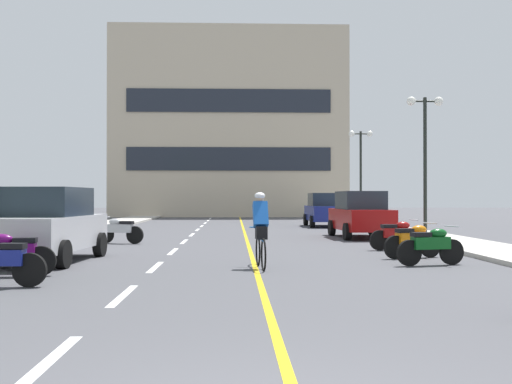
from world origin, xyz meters
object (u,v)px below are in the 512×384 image
object	(u,v)px
motorcycle_5	(413,240)
parked_car_near	(49,224)
street_lamp_mid	(425,134)
parked_car_mid	(360,214)
street_lamp_far	(361,156)
motorcycle_7	(120,230)
motorcycle_4	(431,245)
motorcycle_6	(397,234)
motorcycle_3	(11,253)
cyclist_rider	(261,228)
parked_car_far	(324,210)

from	to	relation	value
motorcycle_5	parked_car_near	bearing A→B (deg)	-176.28
street_lamp_mid	parked_car_mid	xyz separation A→B (m)	(-2.64, -0.23, -3.16)
street_lamp_far	motorcycle_7	distance (m)	19.57
street_lamp_mid	motorcycle_4	world-z (taller)	street_lamp_mid
parked_car_near	motorcycle_6	world-z (taller)	parked_car_near
motorcycle_3	cyclist_rider	bearing A→B (deg)	14.86
parked_car_mid	street_lamp_mid	bearing A→B (deg)	5.00
parked_car_mid	motorcycle_4	xyz separation A→B (m)	(-0.39, -9.74, -0.44)
street_lamp_far	motorcycle_5	world-z (taller)	street_lamp_far
street_lamp_far	motorcycle_7	bearing A→B (deg)	-126.82
motorcycle_7	parked_car_far	bearing A→B (deg)	53.65
motorcycle_6	motorcycle_7	xyz separation A→B (m)	(-8.78, 2.94, 0.00)
motorcycle_3	street_lamp_mid	bearing A→B (deg)	44.14
street_lamp_far	motorcycle_3	xyz separation A→B (m)	(-12.04, -24.14, -3.61)
motorcycle_3	motorcycle_6	distance (m)	10.95
street_lamp_mid	motorcycle_5	size ratio (longest dim) A/B	3.34
motorcycle_3	motorcycle_7	bearing A→B (deg)	86.61
motorcycle_3	motorcycle_4	world-z (taller)	same
street_lamp_mid	street_lamp_far	size ratio (longest dim) A/B	1.00
parked_car_near	cyclist_rider	distance (m)	5.31
street_lamp_mid	motorcycle_6	size ratio (longest dim) A/B	3.22
motorcycle_3	motorcycle_4	distance (m)	9.13
street_lamp_far	cyclist_rider	distance (m)	24.08
motorcycle_5	parked_car_far	bearing A→B (deg)	89.07
motorcycle_3	street_lamp_far	bearing A→B (deg)	63.48
motorcycle_7	motorcycle_3	bearing A→B (deg)	-93.39
motorcycle_3	motorcycle_5	size ratio (longest dim) A/B	1.04
street_lamp_far	parked_car_near	distance (m)	24.77
street_lamp_far	motorcycle_5	bearing A→B (deg)	-98.18
motorcycle_4	cyclist_rider	bearing A→B (deg)	-174.97
street_lamp_far	parked_car_mid	bearing A→B (deg)	-101.89
street_lamp_far	motorcycle_7	xyz separation A→B (m)	(-11.52, -15.39, -3.61)
parked_car_mid	motorcycle_7	xyz separation A→B (m)	(-8.85, -2.68, -0.44)
motorcycle_3	parked_car_near	bearing A→B (deg)	92.05
parked_car_mid	motorcycle_3	size ratio (longest dim) A/B	2.51
motorcycle_4	parked_car_mid	bearing A→B (deg)	87.73
street_lamp_mid	motorcycle_7	bearing A→B (deg)	-165.80
street_lamp_far	motorcycle_4	bearing A→B (deg)	-97.77
street_lamp_mid	parked_car_near	size ratio (longest dim) A/B	1.27
parked_car_far	motorcycle_3	bearing A→B (deg)	-114.25
motorcycle_6	motorcycle_7	distance (m)	9.26
motorcycle_5	motorcycle_7	distance (m)	10.09
street_lamp_far	parked_car_far	bearing A→B (deg)	-128.44
motorcycle_3	motorcycle_4	bearing A→B (deg)	10.60
motorcycle_4	motorcycle_7	world-z (taller)	same
motorcycle_4	motorcycle_5	distance (m)	1.70
motorcycle_5	cyclist_rider	distance (m)	4.55
motorcycle_5	motorcycle_7	size ratio (longest dim) A/B	0.99
parked_car_near	cyclist_rider	world-z (taller)	parked_car_near
street_lamp_far	cyclist_rider	world-z (taller)	street_lamp_far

